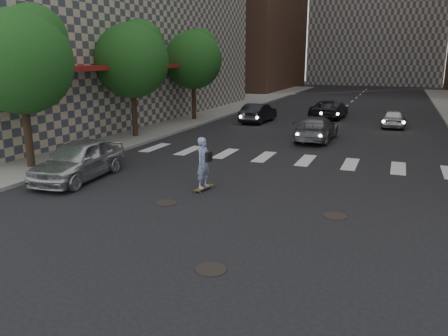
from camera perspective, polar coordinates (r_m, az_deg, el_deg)
The scene contains 15 objects.
ground at distance 12.56m, azimuth -2.20°, elevation -7.34°, with size 160.00×160.00×0.00m, color black.
sidewalk_left at distance 36.50m, azimuth -10.37°, elevation 6.83°, with size 13.00×80.00×0.15m, color gray.
tree_a at distance 19.82m, azimuth -24.78°, elevation 13.04°, with size 4.20×4.20×6.60m.
tree_b at distance 26.03m, azimuth -11.71°, elevation 13.99°, with size 4.20×4.20×6.60m.
tree_c at distance 33.02m, azimuth -3.87°, elevation 14.23°, with size 4.20×4.20×6.60m.
manhole_a at distance 10.03m, azimuth -1.71°, elevation -13.10°, with size 0.70×0.70×0.02m, color black.
manhole_b at distance 14.42m, azimuth -7.56°, elevation -4.54°, with size 0.70×0.70×0.02m, color black.
manhole_c at distance 13.55m, azimuth 14.30°, elevation -6.10°, with size 0.70×0.70×0.02m, color black.
skateboarder at distance 15.44m, azimuth -2.67°, elevation 0.68°, with size 0.56×0.99×1.92m.
silver_sedan at distance 17.83m, azimuth -18.42°, elevation 1.03°, with size 1.83×4.54×1.55m, color #B7BBBE.
traffic_car_a at distance 32.35m, azimuth 4.51°, elevation 7.19°, with size 1.46×4.20×1.38m, color black.
traffic_car_b at distance 25.63m, azimuth 11.96°, elevation 5.09°, with size 1.93×4.74×1.38m, color slate.
traffic_car_c at distance 35.57m, azimuth 13.33°, elevation 7.49°, with size 2.29×4.96×1.38m, color black.
traffic_car_d at distance 32.13m, azimuth 21.35°, elevation 6.12°, with size 1.50×3.73×1.27m, color #ABAFB2.
traffic_car_e at distance 35.20m, azimuth 14.12°, elevation 7.31°, with size 1.37×3.93×1.29m, color black.
Camera 1 is at (4.77, -10.67, 4.61)m, focal length 35.00 mm.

